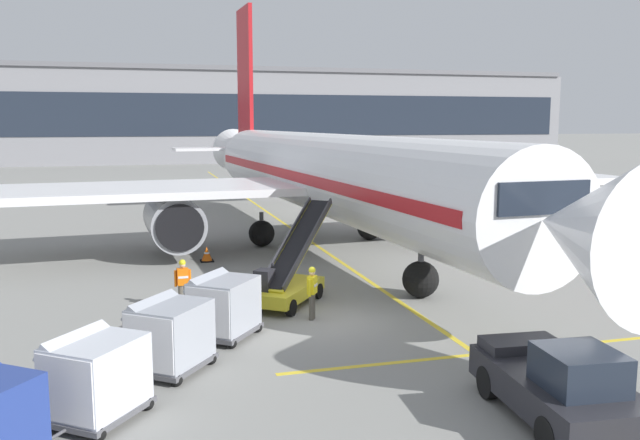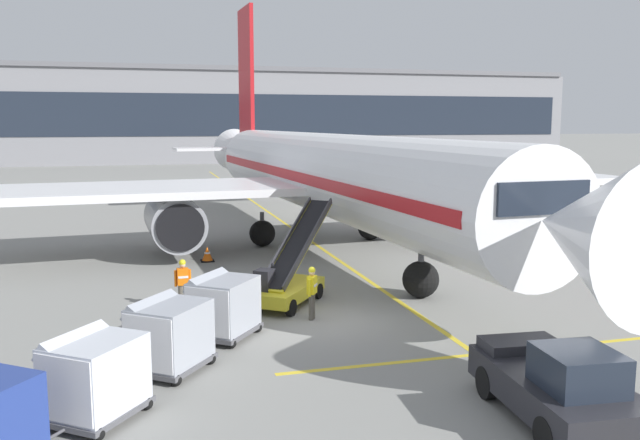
{
  "view_description": "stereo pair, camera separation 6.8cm",
  "coord_description": "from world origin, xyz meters",
  "px_view_note": "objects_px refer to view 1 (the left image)",
  "views": [
    {
      "loc": [
        -5.75,
        -20.02,
        6.36
      ],
      "look_at": [
        0.34,
        2.18,
        2.99
      ],
      "focal_mm": 37.58,
      "sensor_mm": 36.0,
      "label": 1
    },
    {
      "loc": [
        -5.68,
        -20.04,
        6.36
      ],
      "look_at": [
        0.34,
        2.18,
        2.99
      ],
      "focal_mm": 37.58,
      "sensor_mm": 36.0,
      "label": 2
    }
  ],
  "objects_px": {
    "baggage_cart_lead": "(223,305)",
    "belt_loader": "(288,277)",
    "pushback_tug": "(559,385)",
    "ground_crew_by_loader": "(183,281)",
    "ground_crew_by_carts": "(312,289)",
    "safety_cone_engine_keepout": "(207,254)",
    "baggage_cart_third": "(95,375)",
    "parked_airplane": "(323,175)",
    "baggage_cart_second": "(169,334)"
  },
  "relations": [
    {
      "from": "belt_loader",
      "to": "ground_crew_by_loader",
      "type": "bearing_deg",
      "value": 177.62
    },
    {
      "from": "baggage_cart_second",
      "to": "baggage_cart_third",
      "type": "relative_size",
      "value": 1.0
    },
    {
      "from": "pushback_tug",
      "to": "ground_crew_by_carts",
      "type": "height_order",
      "value": "pushback_tug"
    },
    {
      "from": "ground_crew_by_loader",
      "to": "baggage_cart_second",
      "type": "bearing_deg",
      "value": -97.22
    },
    {
      "from": "baggage_cart_lead",
      "to": "belt_loader",
      "type": "bearing_deg",
      "value": 50.18
    },
    {
      "from": "baggage_cart_lead",
      "to": "ground_crew_by_carts",
      "type": "distance_m",
      "value": 3.21
    },
    {
      "from": "ground_crew_by_loader",
      "to": "ground_crew_by_carts",
      "type": "bearing_deg",
      "value": -30.07
    },
    {
      "from": "belt_loader",
      "to": "ground_crew_by_carts",
      "type": "distance_m",
      "value": 2.17
    },
    {
      "from": "baggage_cart_lead",
      "to": "safety_cone_engine_keepout",
      "type": "distance_m",
      "value": 11.26
    },
    {
      "from": "baggage_cart_lead",
      "to": "baggage_cart_third",
      "type": "xyz_separation_m",
      "value": [
        -3.34,
        -4.86,
        0.0
      ]
    },
    {
      "from": "ground_crew_by_loader",
      "to": "baggage_cart_third",
      "type": "bearing_deg",
      "value": -106.28
    },
    {
      "from": "parked_airplane",
      "to": "baggage_cart_lead",
      "type": "xyz_separation_m",
      "value": [
        -6.86,
        -13.6,
        -2.7
      ]
    },
    {
      "from": "belt_loader",
      "to": "pushback_tug",
      "type": "distance_m",
      "value": 11.36
    },
    {
      "from": "baggage_cart_second",
      "to": "pushback_tug",
      "type": "xyz_separation_m",
      "value": [
        7.86,
        -5.2,
        -0.17
      ]
    },
    {
      "from": "pushback_tug",
      "to": "ground_crew_by_carts",
      "type": "xyz_separation_m",
      "value": [
        -3.18,
        8.66,
        0.17
      ]
    },
    {
      "from": "baggage_cart_third",
      "to": "safety_cone_engine_keepout",
      "type": "height_order",
      "value": "baggage_cart_third"
    },
    {
      "from": "pushback_tug",
      "to": "ground_crew_by_carts",
      "type": "bearing_deg",
      "value": 110.14
    },
    {
      "from": "belt_loader",
      "to": "baggage_cart_second",
      "type": "relative_size",
      "value": 1.81
    },
    {
      "from": "baggage_cart_lead",
      "to": "safety_cone_engine_keepout",
      "type": "bearing_deg",
      "value": 86.67
    },
    {
      "from": "baggage_cart_third",
      "to": "parked_airplane",
      "type": "bearing_deg",
      "value": 61.08
    },
    {
      "from": "ground_crew_by_carts",
      "to": "safety_cone_engine_keepout",
      "type": "xyz_separation_m",
      "value": [
        -2.37,
        10.14,
        -0.66
      ]
    },
    {
      "from": "baggage_cart_third",
      "to": "baggage_cart_lead",
      "type": "bearing_deg",
      "value": 55.46
    },
    {
      "from": "pushback_tug",
      "to": "ground_crew_by_loader",
      "type": "bearing_deg",
      "value": 123.08
    },
    {
      "from": "pushback_tug",
      "to": "belt_loader",
      "type": "bearing_deg",
      "value": 107.97
    },
    {
      "from": "baggage_cart_third",
      "to": "ground_crew_by_loader",
      "type": "xyz_separation_m",
      "value": [
        2.41,
        8.24,
        -0.0
      ]
    },
    {
      "from": "ground_crew_by_carts",
      "to": "belt_loader",
      "type": "bearing_deg",
      "value": 98.7
    },
    {
      "from": "parked_airplane",
      "to": "ground_crew_by_carts",
      "type": "height_order",
      "value": "parked_airplane"
    },
    {
      "from": "ground_crew_by_carts",
      "to": "safety_cone_engine_keepout",
      "type": "relative_size",
      "value": 2.53
    },
    {
      "from": "baggage_cart_third",
      "to": "pushback_tug",
      "type": "distance_m",
      "value": 9.92
    },
    {
      "from": "baggage_cart_lead",
      "to": "baggage_cart_third",
      "type": "height_order",
      "value": "same"
    },
    {
      "from": "baggage_cart_third",
      "to": "ground_crew_by_carts",
      "type": "xyz_separation_m",
      "value": [
        6.37,
        5.95,
        -0.0
      ]
    },
    {
      "from": "baggage_cart_lead",
      "to": "ground_crew_by_carts",
      "type": "height_order",
      "value": "baggage_cart_lead"
    },
    {
      "from": "pushback_tug",
      "to": "baggage_cart_third",
      "type": "bearing_deg",
      "value": 164.13
    },
    {
      "from": "safety_cone_engine_keepout",
      "to": "ground_crew_by_carts",
      "type": "bearing_deg",
      "value": -76.85
    },
    {
      "from": "baggage_cart_second",
      "to": "safety_cone_engine_keepout",
      "type": "distance_m",
      "value": 13.81
    },
    {
      "from": "safety_cone_engine_keepout",
      "to": "ground_crew_by_loader",
      "type": "bearing_deg",
      "value": -101.46
    },
    {
      "from": "baggage_cart_second",
      "to": "pushback_tug",
      "type": "bearing_deg",
      "value": -33.47
    },
    {
      "from": "ground_crew_by_carts",
      "to": "baggage_cart_lead",
      "type": "bearing_deg",
      "value": -160.18
    },
    {
      "from": "baggage_cart_lead",
      "to": "safety_cone_engine_keepout",
      "type": "relative_size",
      "value": 3.85
    },
    {
      "from": "belt_loader",
      "to": "parked_airplane",
      "type": "bearing_deg",
      "value": 68.12
    },
    {
      "from": "baggage_cart_second",
      "to": "baggage_cart_third",
      "type": "distance_m",
      "value": 3.0
    },
    {
      "from": "baggage_cart_third",
      "to": "safety_cone_engine_keepout",
      "type": "xyz_separation_m",
      "value": [
        4.0,
        16.09,
        -0.66
      ]
    },
    {
      "from": "baggage_cart_lead",
      "to": "pushback_tug",
      "type": "relative_size",
      "value": 0.58
    },
    {
      "from": "baggage_cart_second",
      "to": "safety_cone_engine_keepout",
      "type": "height_order",
      "value": "baggage_cart_second"
    },
    {
      "from": "parked_airplane",
      "to": "baggage_cart_third",
      "type": "relative_size",
      "value": 16.72
    },
    {
      "from": "parked_airplane",
      "to": "baggage_cart_third",
      "type": "bearing_deg",
      "value": -118.92
    },
    {
      "from": "pushback_tug",
      "to": "ground_crew_by_loader",
      "type": "relative_size",
      "value": 2.61
    },
    {
      "from": "ground_crew_by_loader",
      "to": "ground_crew_by_carts",
      "type": "distance_m",
      "value": 4.58
    },
    {
      "from": "baggage_cart_second",
      "to": "pushback_tug",
      "type": "distance_m",
      "value": 9.43
    },
    {
      "from": "parked_airplane",
      "to": "ground_crew_by_loader",
      "type": "bearing_deg",
      "value": -127.33
    }
  ]
}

